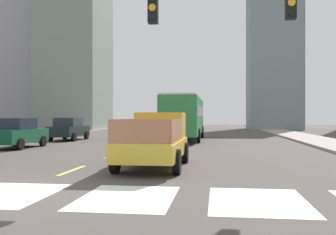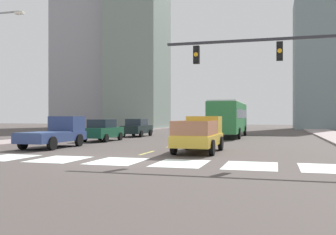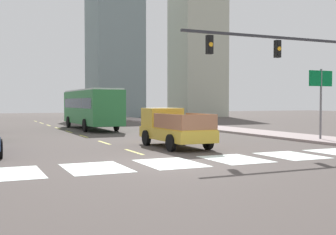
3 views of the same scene
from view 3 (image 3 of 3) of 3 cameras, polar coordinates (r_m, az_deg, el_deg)
name	(u,v)px [view 3 (image 3 of 3)]	position (r m, az deg, el deg)	size (l,w,h in m)	color
ground_plane	(170,163)	(16.11, 0.31, -6.07)	(160.00, 160.00, 0.00)	#4A423F
sidewalk_right	(211,128)	(37.56, 5.66, -1.34)	(3.26, 110.00, 0.15)	gray
crosswalk_stripe_1	(8,173)	(14.72, -20.36, -6.95)	(2.06, 2.82, 0.01)	silver
crosswalk_stripe_2	(96,168)	(15.17, -9.55, -6.59)	(2.06, 2.82, 0.01)	silver
crosswalk_stripe_3	(170,163)	(16.11, 0.31, -6.06)	(2.06, 2.82, 0.01)	silver
crosswalk_stripe_4	(235,159)	(17.47, 8.84, -5.45)	(2.06, 2.82, 0.01)	silver
crosswalk_stripe_5	(291,155)	(19.15, 16.00, -4.85)	(2.06, 2.82, 0.01)	silver
lane_dash_0	(134,152)	(19.79, -4.51, -4.56)	(0.16, 2.40, 0.01)	#D1C955
lane_dash_1	(104,143)	(24.54, -8.46, -3.30)	(0.16, 2.40, 0.01)	#D1C955
lane_dash_2	(84,136)	(29.36, -11.11, -2.44)	(0.16, 2.40, 0.01)	#D1C955
lane_dash_3	(69,132)	(34.24, -13.00, -1.82)	(0.16, 2.40, 0.01)	#D1C955
lane_dash_4	(57,128)	(39.15, -14.43, -1.36)	(0.16, 2.40, 0.01)	#D1C955
lane_dash_5	(49,125)	(44.08, -15.53, -1.00)	(0.16, 2.40, 0.01)	#D1C955
lane_dash_6	(41,123)	(49.02, -16.41, -0.71)	(0.16, 2.40, 0.01)	#D1C955
lane_dash_7	(35,121)	(53.97, -17.13, -0.47)	(0.16, 2.40, 0.01)	#D1C955
pickup_stakebed	(172,128)	(22.05, 0.54, -1.44)	(2.18, 5.20, 1.96)	gold
city_bus	(91,106)	(36.67, -10.12, 1.50)	(2.72, 10.80, 3.32)	#2E7A40
traffic_signal_gantry	(296,63)	(22.40, 16.64, 6.94)	(9.52, 0.27, 6.00)	#2D2D33
direction_sign_green	(321,89)	(26.46, 19.56, 3.56)	(1.70, 0.12, 4.20)	slate
block_mid_left	(114,51)	(66.62, -7.11, 8.70)	(7.18, 8.11, 20.08)	gray
block_mid_right	(197,54)	(69.39, 3.91, 8.32)	(7.19, 7.37, 19.77)	#B1B5A1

